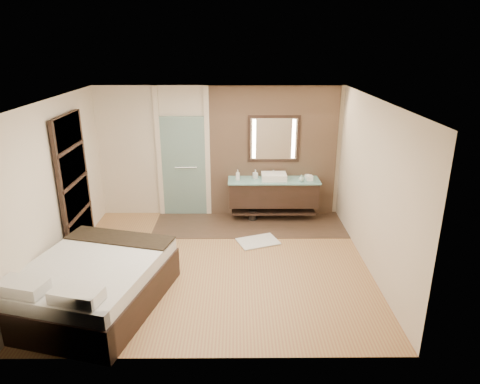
{
  "coord_description": "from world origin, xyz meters",
  "views": [
    {
      "loc": [
        0.36,
        -6.34,
        3.53
      ],
      "look_at": [
        0.41,
        0.6,
        1.06
      ],
      "focal_mm": 32.0,
      "sensor_mm": 36.0,
      "label": 1
    }
  ],
  "objects_px": {
    "waste_bin": "(253,215)",
    "bed": "(93,284)",
    "mirror_unit": "(274,139)",
    "vanity": "(273,193)"
  },
  "relations": [
    {
      "from": "mirror_unit",
      "to": "vanity",
      "type": "bearing_deg",
      "value": -90.0
    },
    {
      "from": "waste_bin",
      "to": "mirror_unit",
      "type": "bearing_deg",
      "value": 35.98
    },
    {
      "from": "mirror_unit",
      "to": "bed",
      "type": "height_order",
      "value": "mirror_unit"
    },
    {
      "from": "waste_bin",
      "to": "bed",
      "type": "bearing_deg",
      "value": -127.76
    },
    {
      "from": "vanity",
      "to": "waste_bin",
      "type": "distance_m",
      "value": 0.64
    },
    {
      "from": "vanity",
      "to": "waste_bin",
      "type": "relative_size",
      "value": 8.36
    },
    {
      "from": "mirror_unit",
      "to": "waste_bin",
      "type": "relative_size",
      "value": 4.79
    },
    {
      "from": "vanity",
      "to": "waste_bin",
      "type": "height_order",
      "value": "vanity"
    },
    {
      "from": "vanity",
      "to": "bed",
      "type": "bearing_deg",
      "value": -131.82
    },
    {
      "from": "mirror_unit",
      "to": "bed",
      "type": "relative_size",
      "value": 0.43
    }
  ]
}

